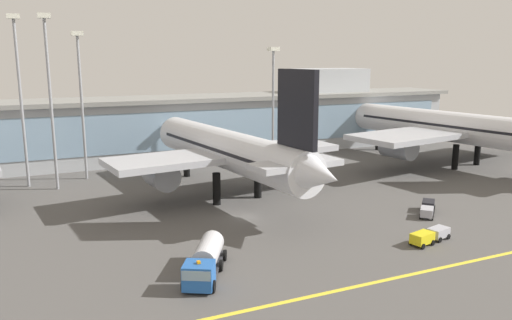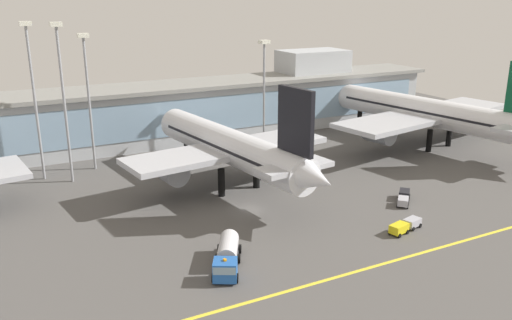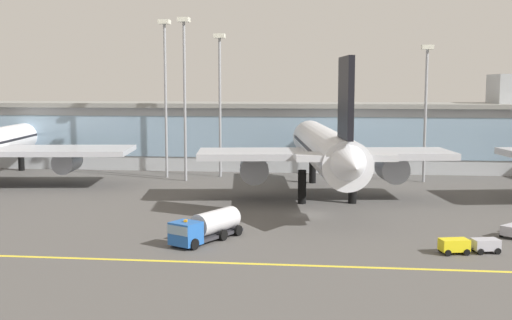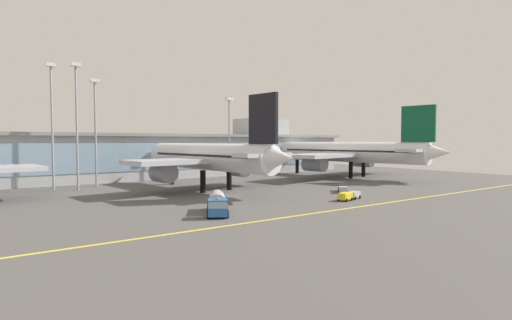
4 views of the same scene
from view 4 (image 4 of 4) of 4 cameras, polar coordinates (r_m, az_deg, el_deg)
ground_plane at (r=73.53m, az=-4.25°, el=-5.26°), size 184.65×184.65×0.00m
taxiway_centreline_stripe at (r=56.01m, az=7.45°, el=-7.82°), size 147.72×0.50×0.01m
terminal_building at (r=111.90m, az=-14.57°, el=0.80°), size 134.89×14.00×17.46m
airliner_near_right at (r=82.59m, az=-6.96°, el=0.37°), size 35.19×47.57×18.64m
airliner_far_right at (r=115.11m, az=13.08°, el=1.07°), size 46.08×56.21×19.07m
fuel_tanker_truck at (r=55.91m, az=-5.62°, el=-6.26°), size 6.48×9.10×2.90m
baggage_tug_near at (r=70.54m, az=13.36°, el=-5.02°), size 5.80×2.96×1.40m
service_truck_far at (r=81.06m, az=12.45°, el=-4.00°), size 5.08×5.02×1.40m
apron_light_mast_west at (r=89.14m, az=-24.61°, el=6.77°), size 1.80×1.80×26.18m
apron_light_mast_centre at (r=95.21m, az=-22.30°, el=5.82°), size 1.80×1.80×24.00m
apron_light_mast_east at (r=92.03m, az=-27.52°, el=6.59°), size 1.80×1.80×26.22m
apron_light_mast_far_east at (r=105.72m, az=-3.91°, el=5.04°), size 1.80×1.80×21.80m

